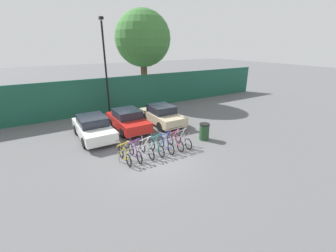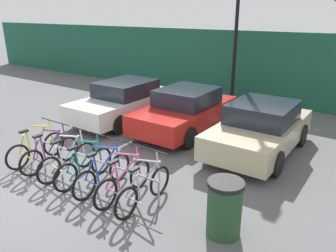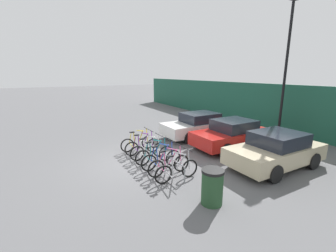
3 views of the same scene
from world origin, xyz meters
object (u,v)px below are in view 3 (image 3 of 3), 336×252
object	(u,v)px
trash_bin	(212,187)
car_white	(199,125)
bicycle_teal	(155,154)
lamp_post	(286,64)
bicycle_blue	(161,159)
bicycle_white	(149,150)
car_red	(232,134)
bicycle_silver	(177,170)
car_beige	(276,150)
bicycle_yellow	(138,143)
bicycle_pink	(169,165)
bike_rack	(157,151)
bicycle_purple	(143,146)

from	to	relation	value
trash_bin	car_white	bearing A→B (deg)	146.28
bicycle_teal	lamp_post	bearing A→B (deg)	89.88
bicycle_blue	bicycle_white	bearing A→B (deg)	177.83
car_white	car_red	bearing A→B (deg)	5.79
bicycle_blue	lamp_post	world-z (taller)	lamp_post
bicycle_silver	bicycle_white	bearing A→B (deg)	179.83
bicycle_teal	bicycle_silver	world-z (taller)	same
bicycle_white	car_beige	world-z (taller)	car_beige
bicycle_yellow	car_white	bearing A→B (deg)	98.14
bicycle_pink	lamp_post	size ratio (longest dim) A/B	0.23
car_white	car_beige	xyz separation A→B (m)	(4.97, -0.01, -0.00)
bicycle_blue	car_red	size ratio (longest dim) A/B	0.43
bicycle_pink	trash_bin	bearing A→B (deg)	4.73
bike_rack	bicycle_purple	world-z (taller)	bicycle_purple
bicycle_blue	lamp_post	xyz separation A→B (m)	(-0.61, 7.97, 3.70)
trash_bin	bicycle_white	bearing A→B (deg)	-178.31
lamp_post	bicycle_pink	bearing A→B (deg)	-81.29
car_red	lamp_post	distance (m)	5.07
car_white	bicycle_silver	bearing A→B (deg)	-44.19
bicycle_yellow	car_red	distance (m)	4.62
bicycle_white	car_red	bearing A→B (deg)	77.15
car_beige	lamp_post	bearing A→B (deg)	123.46
bicycle_silver	trash_bin	size ratio (longest dim) A/B	1.66
car_beige	bicycle_silver	bearing A→B (deg)	-102.84
bicycle_teal	bicycle_silver	xyz separation A→B (m)	(1.74, 0.00, 0.00)
bicycle_teal	car_red	size ratio (longest dim) A/B	0.43
bicycle_teal	lamp_post	distance (m)	8.79
bicycle_blue	bicycle_pink	bearing A→B (deg)	-2.17
bicycle_teal	car_white	bearing A→B (deg)	120.22
bicycle_blue	trash_bin	size ratio (longest dim) A/B	1.66
bicycle_silver	car_white	bearing A→B (deg)	135.64
bicycle_white	bicycle_pink	xyz separation A→B (m)	(1.78, 0.00, 0.00)
bicycle_purple	car_beige	world-z (taller)	car_beige
bicycle_pink	lamp_post	world-z (taller)	lamp_post
bicycle_teal	bicycle_pink	world-z (taller)	same
car_beige	bike_rack	bearing A→B (deg)	-125.19
bicycle_white	car_beige	distance (m)	5.10
bike_rack	bicycle_white	bearing A→B (deg)	-164.77
bike_rack	bicycle_silver	distance (m)	1.79
trash_bin	car_beige	bearing A→B (deg)	101.56
bicycle_silver	car_white	world-z (taller)	car_white
bike_rack	bicycle_purple	xyz separation A→B (m)	(-1.21, -0.15, -0.11)
car_white	lamp_post	xyz separation A→B (m)	(2.31, 4.01, 3.38)
bicycle_blue	lamp_post	bearing A→B (deg)	92.23
bicycle_white	lamp_post	distance (m)	8.81
bicycle_pink	car_beige	distance (m)	4.21
bicycle_pink	bicycle_silver	bearing A→B (deg)	1.68
bicycle_white	bicycle_teal	bearing A→B (deg)	-3.99
bicycle_blue	lamp_post	distance (m)	8.81
bicycle_purple	car_beige	distance (m)	5.55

